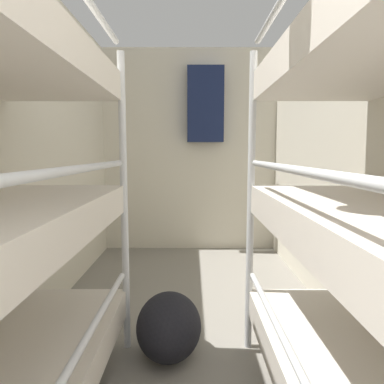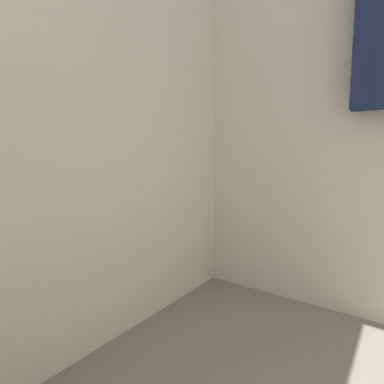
{
  "view_description": "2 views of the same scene",
  "coord_description": "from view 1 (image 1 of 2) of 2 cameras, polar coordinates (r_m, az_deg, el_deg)",
  "views": [
    {
      "loc": [
        0.03,
        0.27,
        1.24
      ],
      "look_at": [
        0.02,
        3.57,
        0.86
      ],
      "focal_mm": 32.0,
      "sensor_mm": 36.0,
      "label": 1
    },
    {
      "loc": [
        0.28,
        2.39,
        1.08
      ],
      "look_at": [
        -0.65,
        3.68,
        0.9
      ],
      "focal_mm": 28.0,
      "sensor_mm": 36.0,
      "label": 2
    }
  ],
  "objects": [
    {
      "name": "wall_left",
      "position": [
        2.34,
        -29.34,
        6.18
      ],
      "size": [
        0.06,
        4.73,
        2.52
      ],
      "color": "beige",
      "rests_on": "ground_plane"
    },
    {
      "name": "wall_right",
      "position": [
        2.31,
        28.27,
        6.24
      ],
      "size": [
        0.06,
        4.73,
        2.52
      ],
      "color": "beige",
      "rests_on": "ground_plane"
    },
    {
      "name": "wall_back",
      "position": [
        4.37,
        -0.3,
        6.86
      ],
      "size": [
        2.28,
        0.06,
        2.52
      ],
      "color": "beige",
      "rests_on": "ground_plane"
    },
    {
      "name": "duffel_bag",
      "position": [
        2.23,
        -3.81,
        -21.4
      ],
      "size": [
        0.39,
        0.49,
        0.39
      ],
      "color": "black",
      "rests_on": "ground_plane"
    },
    {
      "name": "hanging_coat",
      "position": [
        4.26,
        2.34,
        14.38
      ],
      "size": [
        0.44,
        0.12,
        0.9
      ],
      "color": "#192347"
    }
  ]
}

